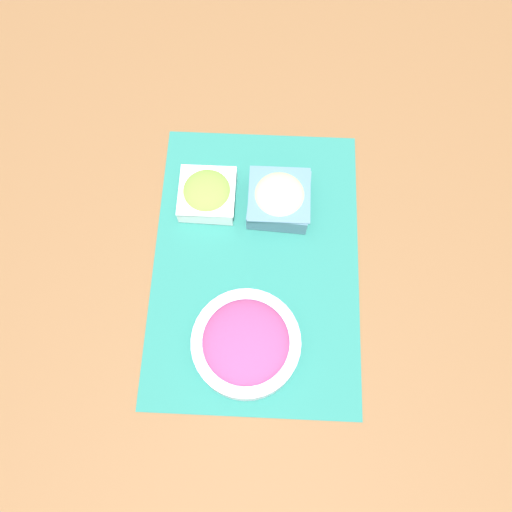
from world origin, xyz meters
The scene contains 5 objects.
ground_plane centered at (0.00, 0.00, 0.00)m, with size 3.00×3.00×0.00m, color brown.
placemat centered at (0.00, 0.00, 0.00)m, with size 0.60×0.41×0.00m.
onion_bowl centered at (0.17, -0.01, 0.04)m, with size 0.20×0.20×0.08m.
lettuce_bowl centered at (-0.13, -0.11, 0.03)m, with size 0.12×0.12×0.05m.
cucumber_bowl centered at (-0.13, 0.04, 0.04)m, with size 0.13×0.13×0.06m.
Camera 1 is at (0.33, 0.01, 0.95)m, focal length 35.00 mm.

